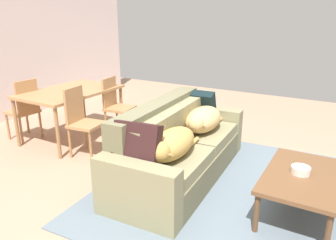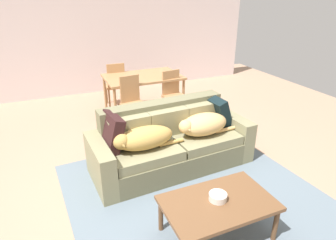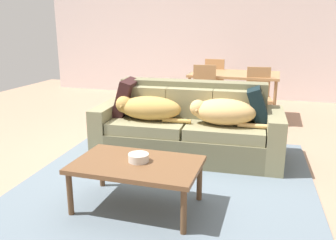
# 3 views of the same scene
# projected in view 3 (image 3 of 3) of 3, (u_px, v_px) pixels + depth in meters

# --- Properties ---
(ground_plane) EXTENTS (10.00, 10.00, 0.00)m
(ground_plane) POSITION_uv_depth(u_px,v_px,m) (161.00, 157.00, 4.36)
(ground_plane) COLOR tan
(back_partition) EXTENTS (8.00, 0.12, 2.70)m
(back_partition) POSITION_uv_depth(u_px,v_px,m) (218.00, 35.00, 7.69)
(back_partition) COLOR silver
(back_partition) RESTS_ON ground
(area_rug) EXTENTS (3.10, 3.40, 0.01)m
(area_rug) POSITION_uv_depth(u_px,v_px,m) (166.00, 186.00, 3.57)
(area_rug) COLOR slate
(area_rug) RESTS_ON ground
(couch) EXTENTS (2.27, 1.00, 0.89)m
(couch) POSITION_uv_depth(u_px,v_px,m) (188.00, 128.00, 4.36)
(couch) COLOR #6C684B
(couch) RESTS_ON ground
(dog_on_left_cushion) EXTENTS (0.94, 0.40, 0.29)m
(dog_on_left_cushion) POSITION_uv_depth(u_px,v_px,m) (148.00, 108.00, 4.25)
(dog_on_left_cushion) COLOR tan
(dog_on_left_cushion) RESTS_ON couch
(dog_on_right_cushion) EXTENTS (0.88, 0.43, 0.30)m
(dog_on_right_cushion) POSITION_uv_depth(u_px,v_px,m) (222.00, 112.00, 4.04)
(dog_on_right_cushion) COLOR tan
(dog_on_right_cushion) RESTS_ON couch
(throw_pillow_by_left_arm) EXTENTS (0.31, 0.49, 0.49)m
(throw_pillow_by_left_arm) POSITION_uv_depth(u_px,v_px,m) (126.00, 98.00, 4.51)
(throw_pillow_by_left_arm) COLOR #321919
(throw_pillow_by_left_arm) RESTS_ON couch
(throw_pillow_by_right_arm) EXTENTS (0.31, 0.45, 0.46)m
(throw_pillow_by_right_arm) POSITION_uv_depth(u_px,v_px,m) (259.00, 106.00, 4.13)
(throw_pillow_by_right_arm) COLOR black
(throw_pillow_by_right_arm) RESTS_ON couch
(coffee_table) EXTENTS (1.09, 0.68, 0.43)m
(coffee_table) POSITION_uv_depth(u_px,v_px,m) (137.00, 167.00, 3.07)
(coffee_table) COLOR brown
(coffee_table) RESTS_ON ground
(bowl_on_coffee_table) EXTENTS (0.18, 0.18, 0.07)m
(bowl_on_coffee_table) POSITION_uv_depth(u_px,v_px,m) (139.00, 158.00, 3.07)
(bowl_on_coffee_table) COLOR silver
(bowl_on_coffee_table) RESTS_ON coffee_table
(dining_table) EXTENTS (1.47, 0.96, 0.77)m
(dining_table) POSITION_uv_depth(u_px,v_px,m) (235.00, 77.00, 6.06)
(dining_table) COLOR #AD7C4E
(dining_table) RESTS_ON ground
(dining_chair_near_left) EXTENTS (0.44, 0.44, 0.95)m
(dining_chair_near_left) POSITION_uv_depth(u_px,v_px,m) (204.00, 92.00, 5.66)
(dining_chair_near_left) COLOR #AD7C4E
(dining_chair_near_left) RESTS_ON ground
(dining_chair_near_right) EXTENTS (0.45, 0.45, 0.93)m
(dining_chair_near_right) POSITION_uv_depth(u_px,v_px,m) (258.00, 95.00, 5.50)
(dining_chair_near_right) COLOR #AD7C4E
(dining_chair_near_right) RESTS_ON ground
(dining_chair_far_left) EXTENTS (0.42, 0.42, 0.95)m
(dining_chair_far_left) POSITION_uv_depth(u_px,v_px,m) (215.00, 82.00, 6.74)
(dining_chair_far_left) COLOR #AD7C4E
(dining_chair_far_left) RESTS_ON ground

